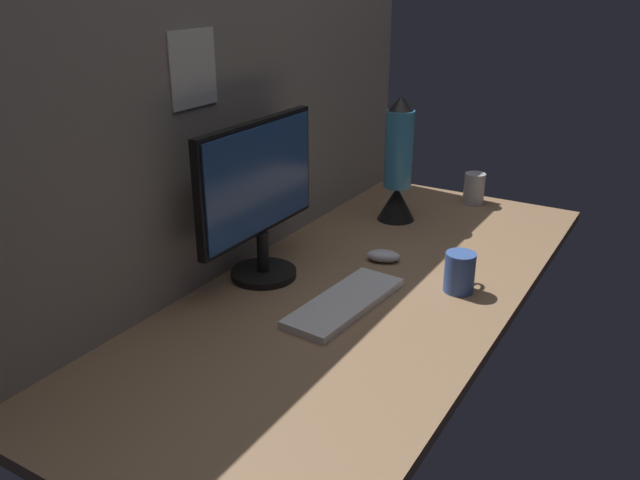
# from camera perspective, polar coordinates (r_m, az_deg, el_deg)

# --- Properties ---
(ground_plane) EXTENTS (1.80, 0.80, 0.03)m
(ground_plane) POSITION_cam_1_polar(r_m,az_deg,el_deg) (1.74, 3.31, -4.38)
(ground_plane) COLOR #8C6B4C
(cubicle_wall_back) EXTENTS (1.80, 0.06, 0.79)m
(cubicle_wall_back) POSITION_cam_1_polar(r_m,az_deg,el_deg) (1.80, -7.21, 10.20)
(cubicle_wall_back) COLOR gray
(cubicle_wall_back) RESTS_ON ground_plane
(monitor) EXTENTS (0.47, 0.18, 0.43)m
(monitor) POSITION_cam_1_polar(r_m,az_deg,el_deg) (1.70, -5.43, 4.19)
(monitor) COLOR black
(monitor) RESTS_ON ground_plane
(keyboard) EXTENTS (0.38, 0.16, 0.02)m
(keyboard) POSITION_cam_1_polar(r_m,az_deg,el_deg) (1.62, 2.20, -5.52)
(keyboard) COLOR silver
(keyboard) RESTS_ON ground_plane
(mouse) EXTENTS (0.08, 0.11, 0.03)m
(mouse) POSITION_cam_1_polar(r_m,az_deg,el_deg) (1.87, 5.59, -1.39)
(mouse) COLOR silver
(mouse) RESTS_ON ground_plane
(mug_ceramic_blue) EXTENTS (0.12, 0.08, 0.11)m
(mug_ceramic_blue) POSITION_cam_1_polar(r_m,az_deg,el_deg) (1.71, 12.22, -2.76)
(mug_ceramic_blue) COLOR #38569E
(mug_ceramic_blue) RESTS_ON ground_plane
(mug_steel) EXTENTS (0.07, 0.07, 0.11)m
(mug_steel) POSITION_cam_1_polar(r_m,az_deg,el_deg) (2.38, 13.42, 4.41)
(mug_steel) COLOR #B2B2B7
(mug_steel) RESTS_ON ground_plane
(lava_lamp) EXTENTS (0.13, 0.13, 0.41)m
(lava_lamp) POSITION_cam_1_polar(r_m,az_deg,el_deg) (2.15, 6.88, 6.18)
(lava_lamp) COLOR black
(lava_lamp) RESTS_ON ground_plane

